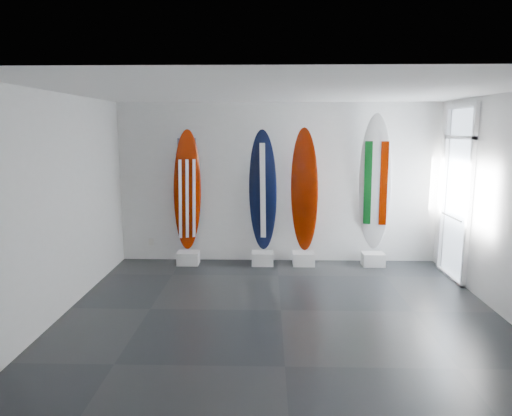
{
  "coord_description": "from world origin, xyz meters",
  "views": [
    {
      "loc": [
        -0.2,
        -6.1,
        2.53
      ],
      "look_at": [
        -0.38,
        1.4,
        1.22
      ],
      "focal_mm": 32.14,
      "sensor_mm": 36.0,
      "label": 1
    }
  ],
  "objects_px": {
    "surfboard_navy": "(263,191)",
    "surfboard_swiss": "(304,191)",
    "surfboard_usa": "(187,191)",
    "surfboard_italy": "(375,184)"
  },
  "relations": [
    {
      "from": "surfboard_swiss",
      "to": "surfboard_navy",
      "type": "bearing_deg",
      "value": -158.41
    },
    {
      "from": "surfboard_swiss",
      "to": "surfboard_italy",
      "type": "height_order",
      "value": "surfboard_italy"
    },
    {
      "from": "surfboard_navy",
      "to": "surfboard_swiss",
      "type": "relative_size",
      "value": 0.99
    },
    {
      "from": "surfboard_usa",
      "to": "surfboard_swiss",
      "type": "bearing_deg",
      "value": -21.88
    },
    {
      "from": "surfboard_usa",
      "to": "surfboard_italy",
      "type": "xyz_separation_m",
      "value": [
        3.46,
        0.0,
        0.14
      ]
    },
    {
      "from": "surfboard_usa",
      "to": "surfboard_italy",
      "type": "height_order",
      "value": "surfboard_italy"
    },
    {
      "from": "surfboard_usa",
      "to": "surfboard_navy",
      "type": "relative_size",
      "value": 1.0
    },
    {
      "from": "surfboard_usa",
      "to": "surfboard_italy",
      "type": "bearing_deg",
      "value": -21.88
    },
    {
      "from": "surfboard_navy",
      "to": "surfboard_swiss",
      "type": "distance_m",
      "value": 0.77
    },
    {
      "from": "surfboard_navy",
      "to": "surfboard_italy",
      "type": "xyz_separation_m",
      "value": [
        2.06,
        0.0,
        0.14
      ]
    }
  ]
}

